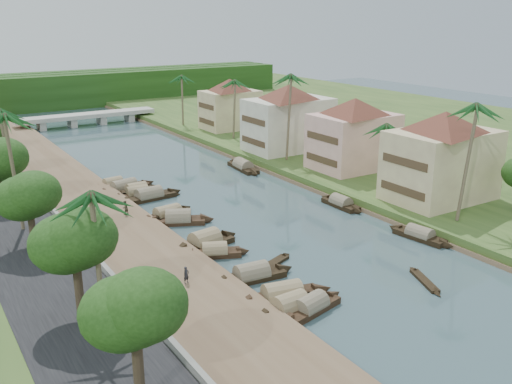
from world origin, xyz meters
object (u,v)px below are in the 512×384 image
sampan_1 (290,307)px  person_near (186,275)px  building_near (442,155)px  bridge (87,117)px  sampan_0 (311,307)px

sampan_1 → person_near: person_near is taller
building_near → person_near: bearing=-174.4°
bridge → person_near: (-14.97, -77.32, -0.20)m
sampan_1 → bridge: bearing=81.1°
building_near → bridge: bearing=104.4°
bridge → sampan_0: 85.81m
person_near → sampan_0: bearing=-66.8°
building_near → sampan_0: (-27.43, -11.38, -5.97)m
building_near → person_near: 34.47m
sampan_0 → sampan_1: sampan_1 is taller
bridge → building_near: building_near is taller
sampan_0 → person_near: 10.44m
building_near → sampan_1: bearing=-159.9°
bridge → building_near: size_ratio=1.89×
building_near → sampan_1: (-28.76, -10.53, -5.97)m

